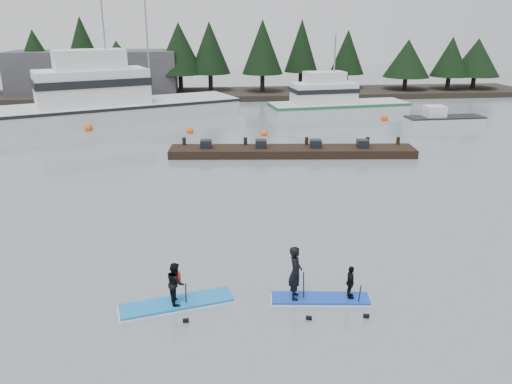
{
  "coord_description": "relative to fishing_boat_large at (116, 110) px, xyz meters",
  "views": [
    {
      "loc": [
        -2.22,
        -14.57,
        8.29
      ],
      "look_at": [
        0.0,
        6.0,
        1.1
      ],
      "focal_mm": 35.0,
      "sensor_mm": 36.0,
      "label": 1
    }
  ],
  "objects": [
    {
      "name": "buoy_d",
      "position": [
        12.02,
        -7.77,
        -0.85
      ],
      "size": [
        0.48,
        0.48,
        0.48
      ],
      "primitive_type": "sphere",
      "color": "#FF540C",
      "rests_on": "ground"
    },
    {
      "name": "buoy_a",
      "position": [
        -1.46,
        -4.4,
        -0.85
      ],
      "size": [
        0.64,
        0.64,
        0.64
      ],
      "primitive_type": "sphere",
      "color": "#FF540C",
      "rests_on": "ground"
    },
    {
      "name": "skiff",
      "position": [
        27.24,
        -5.59,
        -0.49
      ],
      "size": [
        6.39,
        2.14,
        0.74
      ],
      "primitive_type": "cube",
      "rotation": [
        0.0,
        0.0,
        0.04
      ],
      "color": "silver",
      "rests_on": "ground"
    },
    {
      "name": "fishing_boat_medium",
      "position": [
        19.71,
        0.84,
        -0.32
      ],
      "size": [
        13.05,
        5.19,
        7.81
      ],
      "rotation": [
        0.0,
        0.0,
        0.13
      ],
      "color": "silver",
      "rests_on": "ground"
    },
    {
      "name": "waterfront_building",
      "position": [
        -4.29,
        14.31,
        1.65
      ],
      "size": [
        18.0,
        6.0,
        5.0
      ],
      "primitive_type": "cube",
      "color": "#4C4C51",
      "rests_on": "ground"
    },
    {
      "name": "buoy_c",
      "position": [
        23.12,
        -2.92,
        -0.85
      ],
      "size": [
        0.6,
        0.6,
        0.6
      ],
      "primitive_type": "sphere",
      "color": "#FF540C",
      "rests_on": "ground"
    },
    {
      "name": "ground",
      "position": [
        9.71,
        -29.69,
        -0.85
      ],
      "size": [
        160.0,
        160.0,
        0.0
      ],
      "primitive_type": "plane",
      "color": "slate",
      "rests_on": "ground"
    },
    {
      "name": "far_shore",
      "position": [
        9.71,
        12.31,
        -0.55
      ],
      "size": [
        70.0,
        8.0,
        0.6
      ],
      "primitive_type": "cube",
      "color": "#2D281E",
      "rests_on": "ground"
    },
    {
      "name": "paddleboard_duo",
      "position": [
        10.71,
        -30.96,
        -0.2
      ],
      "size": [
        3.1,
        1.3,
        2.37
      ],
      "rotation": [
        0.0,
        0.0,
        -0.12
      ],
      "color": "#143EC0",
      "rests_on": "ground"
    },
    {
      "name": "floating_dock",
      "position": [
        13.12,
        -13.66,
        -0.59
      ],
      "size": [
        15.75,
        3.58,
        0.52
      ],
      "primitive_type": "cube",
      "rotation": [
        0.0,
        0.0,
        -0.1
      ],
      "color": "black",
      "rests_on": "ground"
    },
    {
      "name": "treeline",
      "position": [
        9.71,
        12.31,
        -0.85
      ],
      "size": [
        60.0,
        4.0,
        8.0
      ],
      "primitive_type": null,
      "color": "black",
      "rests_on": "ground"
    },
    {
      "name": "paddleboard_solo",
      "position": [
        6.5,
        -30.81,
        -0.4
      ],
      "size": [
        3.53,
        1.56,
        1.87
      ],
      "rotation": [
        0.0,
        0.0,
        0.22
      ],
      "color": "blue",
      "rests_on": "ground"
    },
    {
      "name": "fishing_boat_large",
      "position": [
        0.0,
        0.0,
        0.0
      ],
      "size": [
        20.58,
        12.41,
        10.99
      ],
      "rotation": [
        0.0,
        0.0,
        0.37
      ],
      "color": "silver",
      "rests_on": "ground"
    },
    {
      "name": "buoy_b",
      "position": [
        6.49,
        -6.24,
        -0.85
      ],
      "size": [
        0.54,
        0.54,
        0.54
      ],
      "primitive_type": "sphere",
      "color": "#FF540C",
      "rests_on": "ground"
    }
  ]
}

